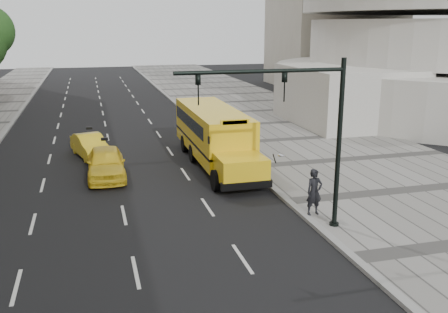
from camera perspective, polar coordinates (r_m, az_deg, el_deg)
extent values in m
plane|color=black|center=(25.62, -9.95, -2.42)|extent=(140.00, 140.00, 0.00)
cube|color=gray|center=(29.12, 14.23, -0.40)|extent=(12.00, 140.00, 0.15)
cube|color=gray|center=(26.75, 2.93, -1.30)|extent=(0.30, 140.00, 0.15)
cube|color=silver|center=(39.68, 13.75, 6.75)|extent=(8.00, 10.00, 4.40)
cube|color=yellow|center=(28.00, -1.35, 3.04)|extent=(2.50, 9.00, 2.45)
cube|color=yellow|center=(23.01, 1.94, -1.32)|extent=(2.20, 2.00, 1.10)
cube|color=black|center=(22.38, 2.59, -3.28)|extent=(2.38, 0.25, 0.35)
cube|color=black|center=(28.11, -1.34, 1.99)|extent=(2.52, 9.00, 0.12)
cube|color=black|center=(23.71, 1.22, 2.04)|extent=(2.05, 0.10, 0.90)
cube|color=black|center=(28.38, -1.60, 4.18)|extent=(2.52, 7.50, 0.70)
cube|color=yellow|center=(23.54, 1.23, 3.93)|extent=(1.40, 0.12, 0.28)
ellipsoid|color=silver|center=(22.02, 6.82, -0.01)|extent=(0.32, 0.32, 0.14)
cylinder|color=black|center=(22.19, 6.01, -0.41)|extent=(0.36, 0.47, 0.58)
cylinder|color=black|center=(23.17, -0.96, -2.75)|extent=(0.30, 1.00, 1.00)
cylinder|color=black|center=(23.80, 4.32, -2.31)|extent=(0.30, 1.00, 1.00)
cylinder|color=black|center=(28.05, -3.58, 0.36)|extent=(0.30, 1.00, 1.00)
cylinder|color=black|center=(28.57, 0.87, 0.66)|extent=(0.30, 1.00, 1.00)
cylinder|color=black|center=(30.43, -4.53, 1.50)|extent=(0.30, 1.00, 1.00)
cylinder|color=black|center=(30.91, -0.41, 1.76)|extent=(0.30, 1.00, 1.00)
imported|color=yellow|center=(25.71, -13.34, -0.73)|extent=(1.92, 4.61, 1.56)
imported|color=yellow|center=(30.11, -15.03, 1.20)|extent=(2.41, 4.24, 1.32)
imported|color=black|center=(20.12, 10.28, -4.02)|extent=(0.72, 0.50, 1.87)
cylinder|color=black|center=(18.59, 12.98, 1.06)|extent=(0.18, 0.18, 6.40)
cylinder|color=black|center=(19.54, 12.45, -7.73)|extent=(0.36, 0.36, 0.25)
cylinder|color=black|center=(16.93, 4.39, 9.69)|extent=(6.00, 0.14, 0.14)
imported|color=black|center=(17.27, 6.89, 7.90)|extent=(0.16, 0.20, 1.00)
imported|color=black|center=(16.39, -2.98, 7.61)|extent=(0.16, 0.20, 1.00)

